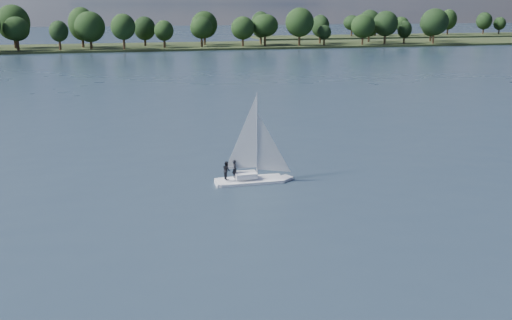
{
  "coord_description": "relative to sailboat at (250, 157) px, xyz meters",
  "views": [
    {
      "loc": [
        -19.16,
        -18.28,
        16.39
      ],
      "look_at": [
        -6.91,
        31.01,
        2.5
      ],
      "focal_mm": 40.0,
      "sensor_mm": 36.0,
      "label": 1
    }
  ],
  "objects": [
    {
      "name": "ground",
      "position": [
        7.26,
        67.98,
        -2.53
      ],
      "size": [
        700.0,
        700.0,
        0.0
      ],
      "primitive_type": "plane",
      "color": "#233342",
      "rests_on": "ground"
    },
    {
      "name": "far_shore_back",
      "position": [
        167.26,
        227.98,
        -2.53
      ],
      "size": [
        220.0,
        30.0,
        1.4
      ],
      "primitive_type": "cube",
      "color": "black",
      "rests_on": "ground"
    },
    {
      "name": "far_shore",
      "position": [
        7.26,
        179.98,
        -2.53
      ],
      "size": [
        660.0,
        40.0,
        1.5
      ],
      "primitive_type": "cube",
      "color": "black",
      "rests_on": "ground"
    },
    {
      "name": "sailboat",
      "position": [
        0.0,
        0.0,
        0.0
      ],
      "size": [
        6.88,
        1.93,
        9.06
      ],
      "rotation": [
        0.0,
        0.0,
        0.0
      ],
      "color": "white",
      "rests_on": "ground"
    },
    {
      "name": "treeline",
      "position": [
        4.69,
        175.66,
        5.5
      ],
      "size": [
        562.59,
        74.17,
        17.23
      ],
      "color": "black",
      "rests_on": "ground"
    }
  ]
}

